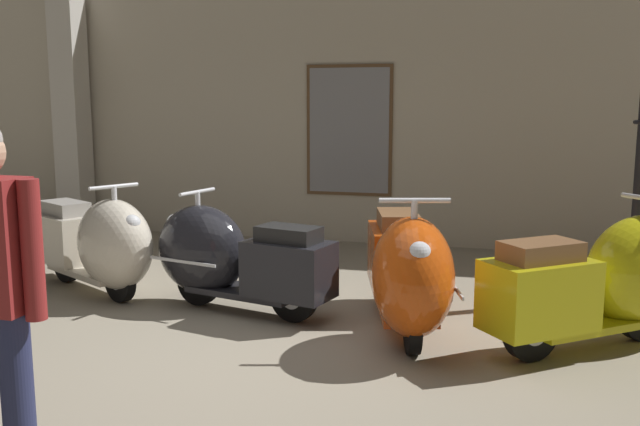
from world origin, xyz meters
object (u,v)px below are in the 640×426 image
object	(u,v)px
scooter_3	(611,280)
scooter_0	(99,244)
scooter_2	(407,272)
scooter_1	(227,257)

from	to	relation	value
scooter_3	scooter_0	bearing A→B (deg)	137.73
scooter_0	scooter_2	world-z (taller)	scooter_2
scooter_1	scooter_3	distance (m)	3.02
scooter_1	scooter_3	size ratio (longest dim) A/B	1.01
scooter_0	scooter_2	distance (m)	2.92
scooter_0	scooter_3	world-z (taller)	scooter_3
scooter_2	scooter_3	xyz separation A→B (m)	(1.45, 0.16, -0.01)
scooter_1	scooter_3	xyz separation A→B (m)	(3.02, -0.13, 0.03)
scooter_0	scooter_2	xyz separation A→B (m)	(2.88, -0.45, 0.03)
scooter_2	scooter_3	world-z (taller)	scooter_2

